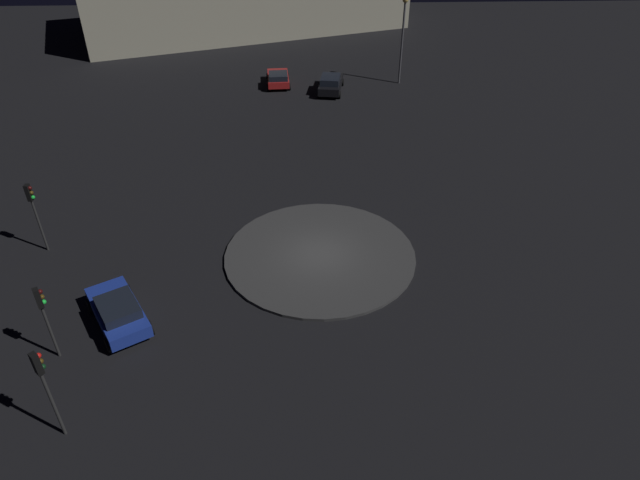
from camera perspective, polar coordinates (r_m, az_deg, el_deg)
ground_plane at (r=30.21m, az=0.00°, el=-1.62°), size 115.59×115.59×0.00m
roundabout_island at (r=30.16m, az=0.00°, el=-1.50°), size 10.15×10.15×0.16m
car_red at (r=53.05m, az=-4.24°, el=15.97°), size 2.27×4.00×1.34m
car_blue at (r=27.30m, az=-19.70°, el=-6.77°), size 3.68×4.48×1.44m
car_black at (r=51.43m, az=1.08°, el=15.52°), size 2.59×4.64×1.50m
traffic_light_southwest at (r=22.15m, az=-26.08°, el=-12.45°), size 0.38×0.39×4.23m
traffic_light_west at (r=32.57m, az=-26.93°, el=3.20°), size 0.37×0.32×4.03m
traffic_light_southwest_near at (r=25.57m, az=-26.13°, el=-6.29°), size 0.40×0.37×3.72m
streetlamp_north at (r=52.82m, az=8.39°, el=20.48°), size 0.53×0.53×7.48m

